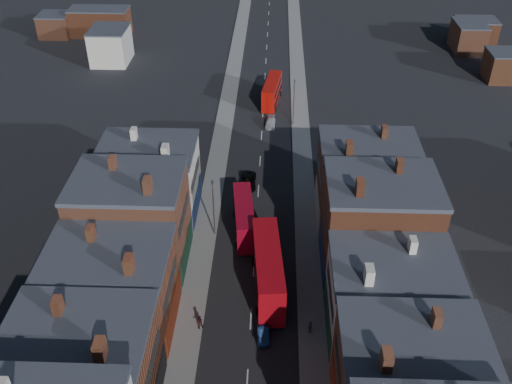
# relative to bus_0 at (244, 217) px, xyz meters

# --- Properties ---
(pavement_west) EXTENTS (3.00, 200.00, 0.12)m
(pavement_west) POSITION_rel_bus_0_xyz_m (-5.00, 19.20, -2.26)
(pavement_west) COLOR gray
(pavement_west) RESTS_ON ground
(pavement_east) EXTENTS (3.00, 200.00, 0.12)m
(pavement_east) POSITION_rel_bus_0_xyz_m (8.00, 19.20, -2.26)
(pavement_east) COLOR gray
(pavement_east) RESTS_ON ground
(lamp_post_2) EXTENTS (0.25, 0.70, 8.12)m
(lamp_post_2) POSITION_rel_bus_0_xyz_m (-3.70, -0.80, 2.38)
(lamp_post_2) COLOR slate
(lamp_post_2) RESTS_ON ground
(lamp_post_3) EXTENTS (0.25, 0.70, 8.12)m
(lamp_post_3) POSITION_rel_bus_0_xyz_m (6.70, 29.20, 2.38)
(lamp_post_3) COLOR slate
(lamp_post_3) RESTS_ON ground
(bus_0) EXTENTS (3.39, 10.17, 4.31)m
(bus_0) POSITION_rel_bus_0_xyz_m (0.00, 0.00, 0.00)
(bus_0) COLOR #A7091F
(bus_0) RESTS_ON ground
(bus_1) EXTENTS (3.99, 12.69, 5.39)m
(bus_1) POSITION_rel_bus_0_xyz_m (3.21, -10.18, 0.58)
(bus_1) COLOR red
(bus_1) RESTS_ON ground
(bus_2) EXTENTS (3.58, 10.13, 4.28)m
(bus_2) POSITION_rel_bus_0_xyz_m (3.00, 37.32, -0.01)
(bus_2) COLOR #B70F08
(bus_2) RESTS_ON ground
(car_1) EXTENTS (1.38, 3.45, 1.12)m
(car_1) POSITION_rel_bus_0_xyz_m (2.87, -17.05, -1.77)
(car_1) COLOR navy
(car_1) RESTS_ON ground
(car_2) EXTENTS (2.23, 4.75, 1.31)m
(car_2) POSITION_rel_bus_0_xyz_m (-0.00, 10.66, -1.67)
(car_2) COLOR black
(car_2) RESTS_ON ground
(car_3) EXTENTS (1.79, 3.98, 1.13)m
(car_3) POSITION_rel_bus_0_xyz_m (2.88, 28.64, -1.76)
(car_3) COLOR silver
(car_3) RESTS_ON ground
(ped_1) EXTENTS (0.91, 0.68, 1.66)m
(ped_1) POSITION_rel_bus_0_xyz_m (-3.80, -16.30, -1.38)
(ped_1) COLOR #381617
(ped_1) RESTS_ON pavement_west
(ped_3) EXTENTS (0.48, 0.94, 1.55)m
(ped_3) POSITION_rel_bus_0_xyz_m (7.71, -16.49, -1.43)
(ped_3) COLOR #514B45
(ped_3) RESTS_ON pavement_east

